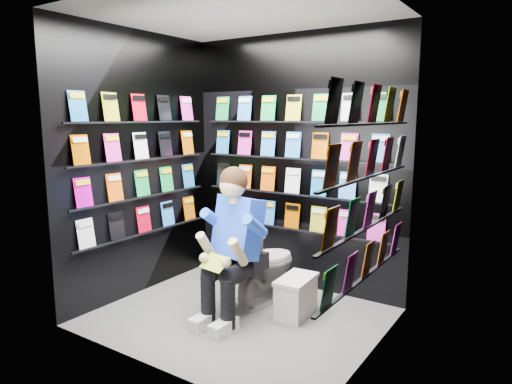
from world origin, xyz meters
The scene contains 14 objects.
floor centered at (0.00, 0.00, 0.00)m, with size 2.40×2.40×0.00m, color #60605E.
ceiling centered at (0.00, 0.00, 2.60)m, with size 2.40×2.40×0.00m, color white.
wall_back centered at (0.00, 1.00, 1.30)m, with size 2.40×0.04×2.60m, color black.
wall_front centered at (0.00, -1.00, 1.30)m, with size 2.40×0.04×2.60m, color black.
wall_left centered at (-1.20, 0.00, 1.30)m, with size 0.04×2.00×2.60m, color black.
wall_right centered at (1.20, 0.00, 1.30)m, with size 0.04×2.00×2.60m, color black.
comics_back centered at (0.00, 0.97, 1.31)m, with size 2.10×0.06×1.37m, color #BA0720, non-canonical shape.
comics_left centered at (-1.17, 0.00, 1.31)m, with size 0.06×1.70×1.37m, color #BA0720, non-canonical shape.
comics_right centered at (1.17, 0.00, 1.31)m, with size 0.06×1.70×1.37m, color #BA0720, non-canonical shape.
toilet centered at (-0.03, 0.45, 0.37)m, with size 0.42×0.75×0.73m, color silver.
longbox centered at (0.41, 0.32, 0.16)m, with size 0.24×0.43×0.32m, color silver.
longbox_lid centered at (0.41, 0.32, 0.34)m, with size 0.26×0.45×0.03m, color silver.
reader centered at (-0.03, 0.07, 0.79)m, with size 0.55×0.81×1.49m, color blue, non-canonical shape.
held_comic centered at (-0.03, -0.28, 0.58)m, with size 0.24×0.01×0.17m, color green.
Camera 1 is at (2.25, -3.11, 1.77)m, focal length 32.00 mm.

